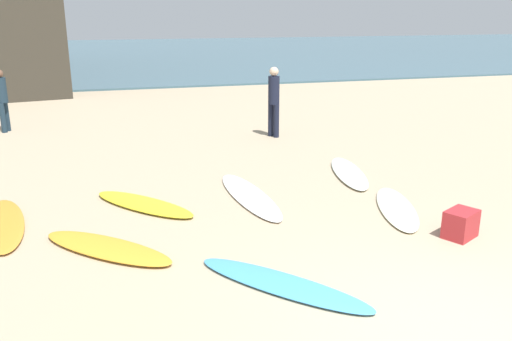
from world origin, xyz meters
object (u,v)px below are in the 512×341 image
at_px(surfboard_6, 397,208).
at_px(surfboard_7, 349,173).
at_px(surfboard_3, 282,284).
at_px(beachgoer_mid, 274,98).
at_px(beachgoer_near, 2,98).
at_px(surfboard_4, 144,204).
at_px(beach_cooler, 461,224).
at_px(surfboard_8, 107,248).
at_px(surfboard_1, 250,196).
at_px(surfboard_0, 3,224).

distance_m(surfboard_6, surfboard_7, 1.95).
bearing_deg(surfboard_3, beachgoer_mid, 32.12).
xyz_separation_m(surfboard_6, beachgoer_near, (-6.90, 7.98, 0.87)).
relative_size(surfboard_4, beachgoer_near, 1.28).
height_order(surfboard_7, beachgoer_mid, beachgoer_mid).
distance_m(surfboard_7, beach_cooler, 3.15).
bearing_deg(beachgoer_mid, surfboard_8, 117.96).
relative_size(surfboard_1, beachgoer_near, 1.58).
xyz_separation_m(surfboard_3, surfboard_4, (-1.32, 3.11, 0.01)).
height_order(surfboard_6, beachgoer_mid, beachgoer_mid).
relative_size(surfboard_1, beachgoer_mid, 1.47).
bearing_deg(surfboard_1, beachgoer_mid, -117.20).
bearing_deg(surfboard_1, surfboard_3, 77.35).
bearing_deg(surfboard_0, beachgoer_near, -91.14).
bearing_deg(surfboard_6, surfboard_4, -178.40).
bearing_deg(beach_cooler, surfboard_1, 134.67).
xyz_separation_m(surfboard_4, beachgoer_near, (-3.02, 6.71, 0.85)).
distance_m(surfboard_1, beachgoer_near, 8.33).
bearing_deg(surfboard_1, surfboard_6, 145.68).
xyz_separation_m(surfboard_8, beachgoer_mid, (4.18, 5.76, 0.93)).
height_order(surfboard_0, surfboard_8, surfboard_8).
distance_m(surfboard_3, beach_cooler, 2.92).
bearing_deg(surfboard_4, surfboard_1, 138.61).
xyz_separation_m(surfboard_6, surfboard_8, (-4.48, -0.28, 0.01)).
bearing_deg(surfboard_3, surfboard_1, 40.85).
relative_size(surfboard_4, surfboard_7, 0.95).
bearing_deg(beachgoer_near, surfboard_1, -127.58).
xyz_separation_m(beachgoer_near, beach_cooler, (7.18, -9.18, -0.70)).
bearing_deg(surfboard_4, surfboard_8, 29.01).
height_order(surfboard_6, surfboard_7, surfboard_7).
relative_size(surfboard_3, surfboard_7, 1.04).
bearing_deg(beachgoer_mid, beachgoer_near, 43.12).
xyz_separation_m(surfboard_3, surfboard_6, (2.56, 1.83, -0.00)).
xyz_separation_m(surfboard_1, beachgoer_near, (-4.79, 6.76, 0.87)).
height_order(surfboard_4, surfboard_8, same).
xyz_separation_m(surfboard_1, surfboard_3, (-0.45, -3.05, 0.00)).
bearing_deg(beach_cooler, surfboard_3, -167.42).
distance_m(surfboard_6, beachgoer_mid, 5.56).
bearing_deg(surfboard_0, surfboard_3, 131.06).
distance_m(surfboard_4, beach_cooler, 4.84).
distance_m(surfboard_1, surfboard_3, 3.09).
bearing_deg(surfboard_3, beachgoer_near, 73.14).
bearing_deg(surfboard_7, surfboard_6, 100.31).
height_order(surfboard_4, beach_cooler, beach_cooler).
relative_size(surfboard_3, beach_cooler, 4.83).
bearing_deg(surfboard_6, surfboard_8, -156.61).
xyz_separation_m(surfboard_0, beachgoer_near, (-0.96, 6.98, 0.86)).
distance_m(surfboard_1, beach_cooler, 3.41).
distance_m(surfboard_0, beachgoer_mid, 7.26).
height_order(surfboard_1, surfboard_6, surfboard_1).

